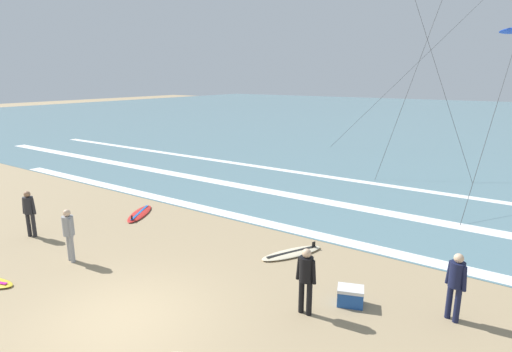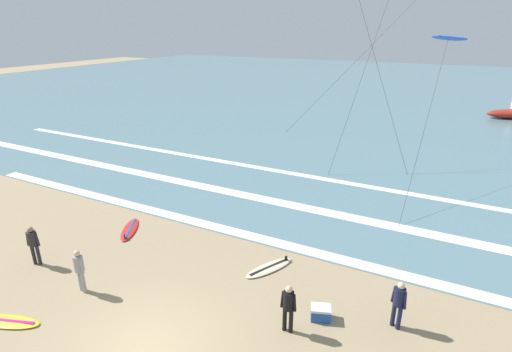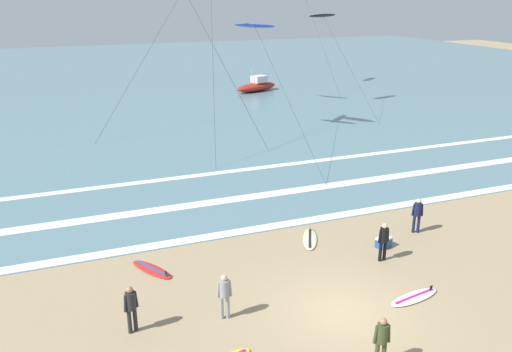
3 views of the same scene
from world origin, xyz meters
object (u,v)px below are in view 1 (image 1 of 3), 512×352
object	(u,v)px
surfer_left_far	(29,210)
cooler_box	(350,296)
surfboard_near_water	(140,214)
surfboard_left_pile	(292,253)
surfer_foreground_main	(69,231)
surfer_left_near	(456,281)
surfer_mid_group	(306,275)

from	to	relation	value
surfer_left_far	cooler_box	bearing A→B (deg)	10.98
surfer_left_far	surfboard_near_water	distance (m)	3.89
surfboard_left_pile	surfboard_near_water	world-z (taller)	same
surfer_foreground_main	surfer_left_far	bearing A→B (deg)	173.05
surfer_left_near	surfboard_left_pile	xyz separation A→B (m)	(-4.68, 1.00, -0.91)
surfer_mid_group	surfboard_left_pile	size ratio (longest dim) A/B	0.75
surfer_left_near	surfboard_near_water	distance (m)	11.54
surfer_left_near	surfer_mid_group	bearing A→B (deg)	-150.00
surfer_left_near	surfer_foreground_main	size ratio (longest dim) A/B	1.00
surfer_left_far	surfboard_left_pile	size ratio (longest dim) A/B	0.75
surfboard_left_pile	cooler_box	xyz separation A→B (m)	(2.56, -1.69, 0.18)
cooler_box	surfer_left_far	bearing A→B (deg)	-169.02
surfboard_left_pile	cooler_box	world-z (taller)	cooler_box
surfer_foreground_main	surfboard_left_pile	world-z (taller)	surfer_foreground_main
surfboard_near_water	cooler_box	xyz separation A→B (m)	(9.35, -1.52, 0.18)
surfer_left_near	cooler_box	size ratio (longest dim) A/B	2.19
surfer_mid_group	surfboard_near_water	bearing A→B (deg)	164.04
surfboard_near_water	cooler_box	bearing A→B (deg)	-9.24
surfer_left_far	surfer_left_near	xyz separation A→B (m)	(12.70, 2.74, 0.00)
surfer_mid_group	surfboard_left_pile	bearing A→B (deg)	124.95
surfer_left_near	surfboard_left_pile	bearing A→B (deg)	167.90
surfer_left_near	surfboard_left_pile	world-z (taller)	surfer_left_near
surfer_mid_group	surfer_left_near	size ratio (longest dim) A/B	1.00
surfboard_near_water	cooler_box	world-z (taller)	cooler_box
surfer_left_far	cooler_box	world-z (taller)	surfer_left_far
surfer_foreground_main	surfboard_left_pile	size ratio (longest dim) A/B	0.75
surfboard_near_water	surfer_left_far	bearing A→B (deg)	-109.01
surfer_foreground_main	surfboard_near_water	distance (m)	4.36
surfer_foreground_main	surfboard_left_pile	xyz separation A→B (m)	(5.13, 4.09, -0.91)
surfer_left_near	surfboard_near_water	world-z (taller)	surfer_left_near
surfer_mid_group	surfboard_near_water	xyz separation A→B (m)	(-8.64, 2.47, -0.91)
surfer_left_near	surfboard_left_pile	size ratio (longest dim) A/B	0.75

